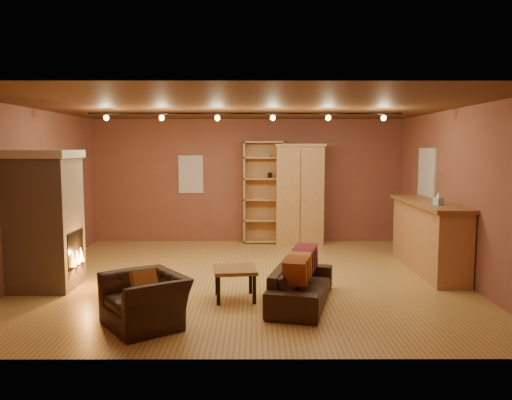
{
  "coord_description": "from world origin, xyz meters",
  "views": [
    {
      "loc": [
        0.16,
        -8.15,
        2.16
      ],
      "look_at": [
        0.18,
        0.2,
        1.28
      ],
      "focal_mm": 35.0,
      "sensor_mm": 36.0,
      "label": 1
    }
  ],
  "objects_px": {
    "loveseat": "(301,277)",
    "armchair": "(145,292)",
    "bookcase": "(264,191)",
    "armoire": "(299,194)",
    "bar_counter": "(429,236)",
    "coffee_table": "(235,273)",
    "fireplace": "(46,220)"
  },
  "relations": [
    {
      "from": "loveseat",
      "to": "armchair",
      "type": "relative_size",
      "value": 1.61
    },
    {
      "from": "bookcase",
      "to": "armoire",
      "type": "relative_size",
      "value": 1.03
    },
    {
      "from": "armoire",
      "to": "loveseat",
      "type": "height_order",
      "value": "armoire"
    },
    {
      "from": "bar_counter",
      "to": "loveseat",
      "type": "distance_m",
      "value": 3.02
    },
    {
      "from": "armoire",
      "to": "armchair",
      "type": "relative_size",
      "value": 1.95
    },
    {
      "from": "coffee_table",
      "to": "armchair",
      "type": "bearing_deg",
      "value": -134.11
    },
    {
      "from": "armoire",
      "to": "bar_counter",
      "type": "xyz_separation_m",
      "value": [
        2.04,
        -2.53,
        -0.5
      ]
    },
    {
      "from": "bookcase",
      "to": "loveseat",
      "type": "height_order",
      "value": "bookcase"
    },
    {
      "from": "bookcase",
      "to": "loveseat",
      "type": "bearing_deg",
      "value": -84.52
    },
    {
      "from": "bookcase",
      "to": "armoire",
      "type": "distance_m",
      "value": 0.8
    },
    {
      "from": "loveseat",
      "to": "bar_counter",
      "type": "bearing_deg",
      "value": -38.54
    },
    {
      "from": "armoire",
      "to": "coffee_table",
      "type": "height_order",
      "value": "armoire"
    },
    {
      "from": "bar_counter",
      "to": "armoire",
      "type": "bearing_deg",
      "value": 128.89
    },
    {
      "from": "armoire",
      "to": "coffee_table",
      "type": "distance_m",
      "value": 4.42
    },
    {
      "from": "bookcase",
      "to": "loveseat",
      "type": "relative_size",
      "value": 1.24
    },
    {
      "from": "loveseat",
      "to": "fireplace",
      "type": "bearing_deg",
      "value": 92.6
    },
    {
      "from": "fireplace",
      "to": "armchair",
      "type": "xyz_separation_m",
      "value": [
        1.88,
        -1.68,
        -0.64
      ]
    },
    {
      "from": "fireplace",
      "to": "armoire",
      "type": "relative_size",
      "value": 0.95
    },
    {
      "from": "fireplace",
      "to": "armoire",
      "type": "xyz_separation_m",
      "value": [
        4.2,
        3.57,
        0.07
      ]
    },
    {
      "from": "fireplace",
      "to": "loveseat",
      "type": "relative_size",
      "value": 1.15
    },
    {
      "from": "armchair",
      "to": "loveseat",
      "type": "bearing_deg",
      "value": 78.52
    },
    {
      "from": "bar_counter",
      "to": "loveseat",
      "type": "height_order",
      "value": "bar_counter"
    },
    {
      "from": "loveseat",
      "to": "bookcase",
      "type": "bearing_deg",
      "value": 19.64
    },
    {
      "from": "fireplace",
      "to": "bookcase",
      "type": "relative_size",
      "value": 0.92
    },
    {
      "from": "bookcase",
      "to": "bar_counter",
      "type": "xyz_separation_m",
      "value": [
        2.82,
        -2.7,
        -0.55
      ]
    },
    {
      "from": "bookcase",
      "to": "armchair",
      "type": "distance_m",
      "value": 5.68
    },
    {
      "from": "bookcase",
      "to": "coffee_table",
      "type": "height_order",
      "value": "bookcase"
    },
    {
      "from": "loveseat",
      "to": "armchair",
      "type": "distance_m",
      "value": 2.17
    },
    {
      "from": "fireplace",
      "to": "armchair",
      "type": "relative_size",
      "value": 1.84
    },
    {
      "from": "fireplace",
      "to": "bookcase",
      "type": "xyz_separation_m",
      "value": [
        3.42,
        3.73,
        0.11
      ]
    },
    {
      "from": "armchair",
      "to": "coffee_table",
      "type": "bearing_deg",
      "value": 100.05
    },
    {
      "from": "bookcase",
      "to": "bar_counter",
      "type": "relative_size",
      "value": 0.9
    }
  ]
}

